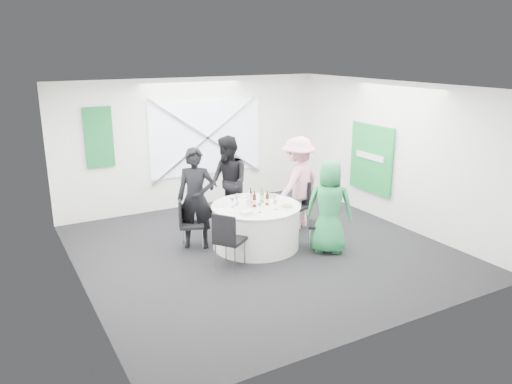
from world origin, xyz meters
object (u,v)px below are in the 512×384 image
banquet_table (256,226)px  person_woman_pink (298,183)px  person_man_back_left (196,198)px  chair_back (235,201)px  green_water_bottle (262,196)px  person_man_back (228,183)px  chair_back_left (187,220)px  clear_water_bottle (249,201)px  chair_back_right (298,201)px  chair_front_left (228,237)px  chair_front_right (325,220)px  person_woman_green (329,207)px

banquet_table → person_woman_pink: 1.38m
banquet_table → person_man_back_left: bearing=151.8°
chair_back → person_man_back_left: (-1.11, -0.69, 0.41)m
banquet_table → green_water_bottle: green_water_bottle is taller
chair_back → person_man_back: (-0.19, -0.08, 0.42)m
chair_back_left → person_man_back: size_ratio=0.50×
green_water_bottle → clear_water_bottle: (-0.34, -0.15, 0.01)m
banquet_table → green_water_bottle: size_ratio=5.40×
clear_water_bottle → chair_back_right: bearing=18.6°
chair_back → person_man_back_left: bearing=-138.8°
person_man_back → clear_water_bottle: 1.18m
person_man_back → person_woman_pink: size_ratio=1.01×
chair_front_left → green_water_bottle: size_ratio=3.24×
person_man_back_left → chair_front_right: bearing=-3.3°
chair_front_right → chair_back: bearing=-122.5°
chair_back_left → clear_water_bottle: (0.93, -0.52, 0.35)m
chair_back_left → chair_front_right: 2.39m
chair_back_left → chair_back: bearing=-38.2°
person_man_back_left → clear_water_bottle: 0.93m
chair_front_left → person_man_back: bearing=-62.3°
green_water_bottle → person_woman_green: bearing=-48.9°
green_water_bottle → clear_water_bottle: 0.38m
chair_front_left → person_woman_green: person_woman_green is taller
chair_back → clear_water_bottle: bearing=-97.1°
person_woman_pink → clear_water_bottle: person_woman_pink is taller
banquet_table → person_man_back_left: size_ratio=0.88×
chair_front_left → clear_water_bottle: bearing=-86.4°
clear_water_bottle → chair_back: bearing=73.6°
chair_back_right → chair_front_left: 2.24m
chair_back_left → chair_front_right: size_ratio=1.02×
chair_back_left → clear_water_bottle: 1.12m
person_woman_pink → green_water_bottle: person_woman_pink is taller
chair_back_left → person_man_back_left: size_ratio=0.51×
chair_back_right → chair_front_right: bearing=-27.0°
chair_front_left → person_man_back_left: bearing=-32.5°
chair_front_right → clear_water_bottle: 1.37m
chair_back → person_woman_pink: size_ratio=0.46×
chair_back → clear_water_bottle: size_ratio=2.72×
person_man_back_left → person_woman_green: person_man_back_left is taller
chair_front_right → chair_front_left: 1.85m
chair_back_left → person_man_back: 1.34m
chair_front_right → clear_water_bottle: clear_water_bottle is taller
chair_back → person_man_back_left: 1.37m
chair_front_right → clear_water_bottle: size_ratio=2.92×
chair_front_right → chair_front_left: size_ratio=0.95×
chair_back → person_woman_green: size_ratio=0.51×
person_man_back → clear_water_bottle: size_ratio=5.91×
banquet_table → chair_front_left: bearing=-144.2°
banquet_table → chair_back_left: (-1.11, 0.46, 0.15)m
chair_back_left → person_woman_pink: bearing=-67.1°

